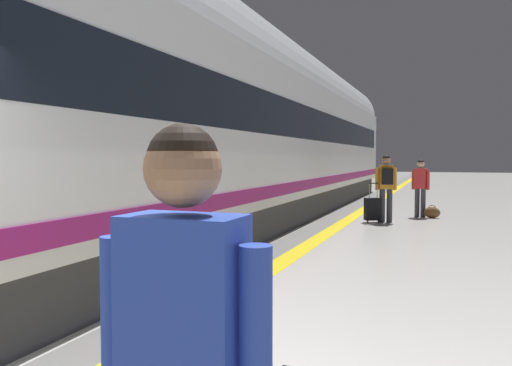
{
  "coord_description": "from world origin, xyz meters",
  "views": [
    {
      "loc": [
        1.87,
        -1.82,
        1.66
      ],
      "look_at": [
        -0.71,
        5.21,
        1.29
      ],
      "focal_mm": 36.23,
      "sensor_mm": 36.0,
      "label": 1
    }
  ],
  "objects_px": {
    "duffel_bag_near": "(432,212)",
    "suitcase_mid": "(372,209)",
    "passenger_near": "(420,184)",
    "high_speed_train": "(236,121)",
    "passenger_mid": "(386,182)"
  },
  "relations": [
    {
      "from": "suitcase_mid",
      "to": "passenger_mid",
      "type": "bearing_deg",
      "value": 22.47
    },
    {
      "from": "high_speed_train",
      "to": "duffel_bag_near",
      "type": "distance_m",
      "value": 6.15
    },
    {
      "from": "passenger_near",
      "to": "passenger_mid",
      "type": "relative_size",
      "value": 0.93
    },
    {
      "from": "passenger_near",
      "to": "duffel_bag_near",
      "type": "distance_m",
      "value": 0.85
    },
    {
      "from": "passenger_near",
      "to": "suitcase_mid",
      "type": "relative_size",
      "value": 1.57
    },
    {
      "from": "high_speed_train",
      "to": "passenger_mid",
      "type": "distance_m",
      "value": 4.22
    },
    {
      "from": "passenger_near",
      "to": "suitcase_mid",
      "type": "distance_m",
      "value": 2.09
    },
    {
      "from": "duffel_bag_near",
      "to": "suitcase_mid",
      "type": "distance_m",
      "value": 2.11
    },
    {
      "from": "duffel_bag_near",
      "to": "suitcase_mid",
      "type": "relative_size",
      "value": 0.43
    },
    {
      "from": "high_speed_train",
      "to": "passenger_near",
      "type": "height_order",
      "value": "high_speed_train"
    },
    {
      "from": "duffel_bag_near",
      "to": "suitcase_mid",
      "type": "height_order",
      "value": "suitcase_mid"
    },
    {
      "from": "high_speed_train",
      "to": "passenger_mid",
      "type": "bearing_deg",
      "value": 35.87
    },
    {
      "from": "high_speed_train",
      "to": "passenger_near",
      "type": "relative_size",
      "value": 18.76
    },
    {
      "from": "passenger_near",
      "to": "suitcase_mid",
      "type": "height_order",
      "value": "passenger_near"
    },
    {
      "from": "duffel_bag_near",
      "to": "passenger_near",
      "type": "bearing_deg",
      "value": 157.69
    }
  ]
}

